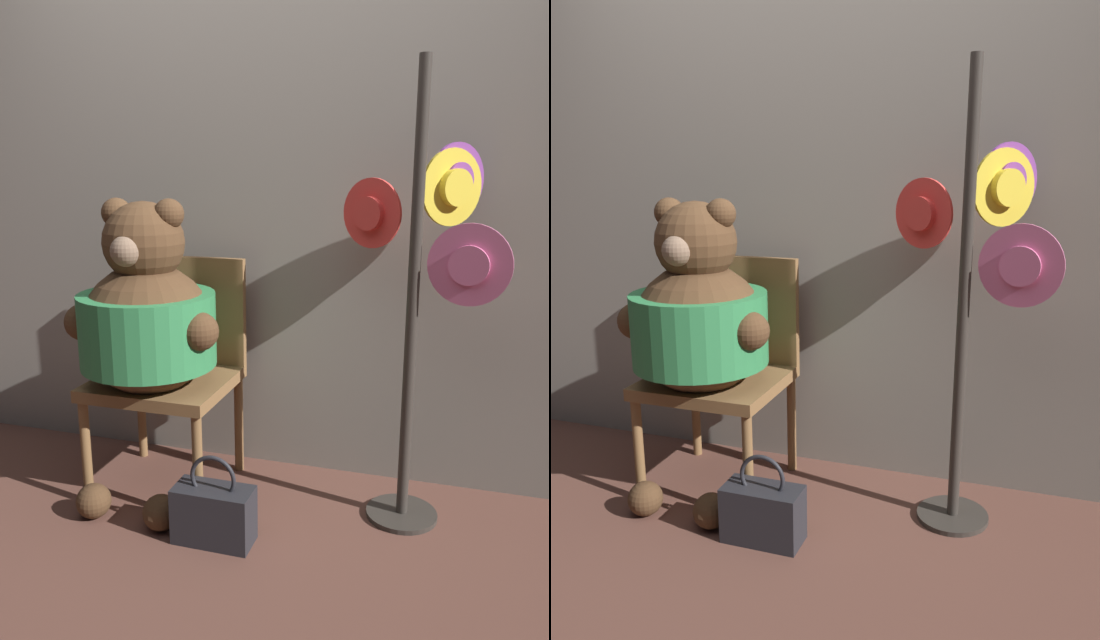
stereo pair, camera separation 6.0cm
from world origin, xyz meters
TOP-DOWN VIEW (x-y plane):
  - ground_plane at (0.00, 0.00)m, footprint 14.00×14.00m
  - wall_back at (0.00, 0.75)m, footprint 8.00×0.10m
  - chair at (-0.34, 0.43)m, footprint 0.55×0.52m
  - teddy_bear at (-0.36, 0.26)m, footprint 0.66×0.58m
  - hat_display_rack at (0.70, 0.44)m, footprint 0.63×0.38m
  - handbag_on_ground at (0.01, 0.01)m, footprint 0.29×0.14m

SIDE VIEW (x-z plane):
  - ground_plane at x=0.00m, z-range 0.00..0.00m
  - handbag_on_ground at x=0.01m, z-range -0.06..0.29m
  - chair at x=-0.34m, z-range 0.05..1.03m
  - teddy_bear at x=-0.36m, z-range 0.14..1.38m
  - hat_display_rack at x=0.70m, z-range 0.10..1.83m
  - wall_back at x=0.00m, z-range 0.00..2.75m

